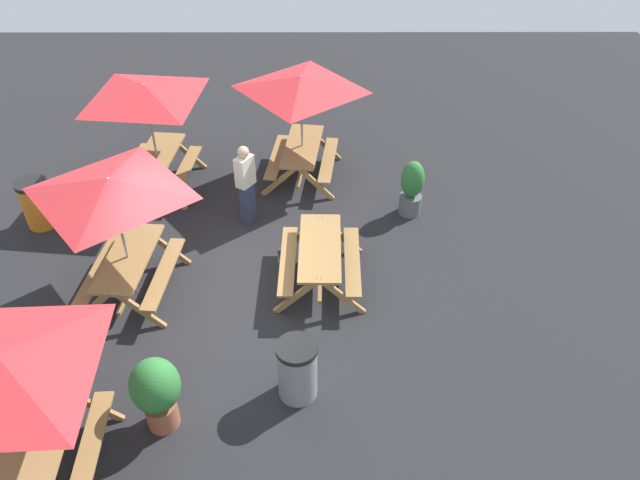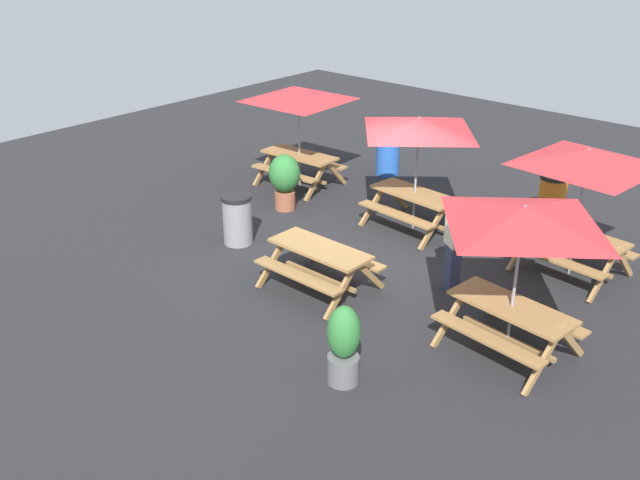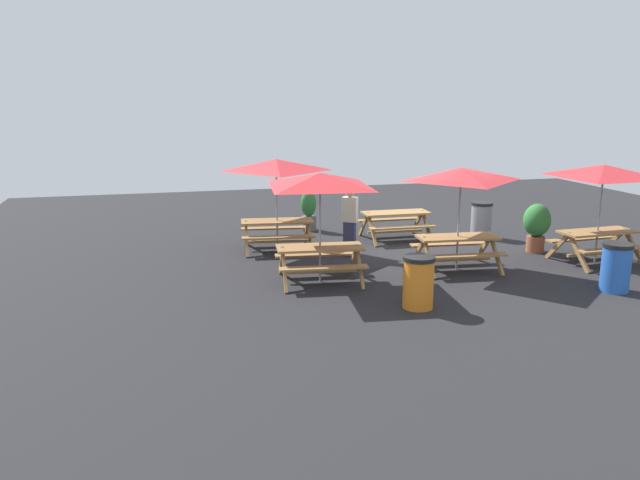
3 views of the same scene
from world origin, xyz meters
name	(u,v)px [view 1 (image 1 of 3)]	position (x,y,z in m)	size (l,w,h in m)	color
ground_plane	(221,288)	(0.00, 0.00, 0.00)	(24.00, 24.00, 0.00)	#232326
picnic_table_0	(146,99)	(3.16, 1.63, 1.99)	(2.81, 2.81, 2.34)	olive
picnic_table_1	(301,91)	(3.51, -1.34, 1.99)	(2.22, 2.22, 2.34)	olive
picnic_table_2	(320,256)	(0.19, -1.71, 0.56)	(1.82, 1.56, 0.81)	olive
picnic_table_3	(112,195)	(-0.07, 1.45, 1.99)	(2.18, 2.18, 2.34)	olive
picnic_table_4	(5,374)	(-3.48, 1.74, 1.99)	(2.83, 2.83, 2.34)	olive
trash_bin_orange	(37,203)	(1.82, 3.68, 0.49)	(0.59, 0.59, 0.98)	orange
trash_bin_gray	(297,370)	(-2.21, -1.38, 0.49)	(0.59, 0.59, 0.98)	gray
potted_plant_0	(412,188)	(2.19, -3.50, 0.60)	(0.45, 0.45, 1.17)	#59595B
potted_plant_1	(156,391)	(-2.72, 0.46, 0.70)	(0.67, 0.67, 1.22)	#935138
person_standing	(246,183)	(1.92, -0.32, 0.89)	(0.42, 0.38, 1.67)	#2D334C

